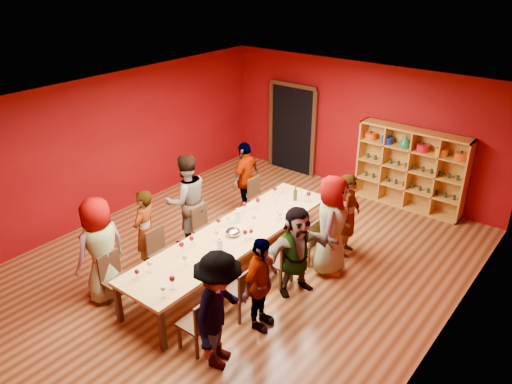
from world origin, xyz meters
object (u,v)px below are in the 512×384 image
person_left_4 (246,178)px  chair_person_right_3 (310,238)px  chair_person_left_4 (258,196)px  spittoon_bowl (233,232)px  shelving_unit (411,165)px  person_right_0 (219,311)px  chair_person_left_0 (115,277)px  person_left_1 (145,231)px  chair_person_right_0 (200,322)px  person_right_4 (349,215)px  chair_person_left_1 (160,251)px  chair_person_right_1 (242,290)px  chair_person_right_4 (330,223)px  person_left_0 (101,249)px  person_right_1 (260,284)px  person_left_2 (187,200)px  wine_bottle (295,195)px  chair_person_left_2 (204,226)px  tasting_table (235,236)px  chair_person_right_2 (282,259)px  person_right_3 (331,225)px  person_right_2 (296,250)px

person_left_4 → chair_person_right_3: person_left_4 is taller
chair_person_left_4 → spittoon_bowl: size_ratio=3.41×
shelving_unit → chair_person_left_4: size_ratio=2.70×
person_right_0 → chair_person_left_4: bearing=10.6°
chair_person_left_0 → person_right_0: 2.24m
shelving_unit → person_left_1: shelving_unit is taller
shelving_unit → chair_person_right_0: bearing=-94.5°
person_right_4 → spittoon_bowl: bearing=130.7°
chair_person_left_1 → chair_person_right_1: (1.82, 0.01, 0.00)m
person_left_1 → chair_person_right_4: person_left_1 is taller
person_left_0 → person_left_1: bearing=-174.2°
person_right_1 → chair_person_left_4: bearing=29.5°
person_left_2 → chair_person_left_4: bearing=-172.4°
shelving_unit → wine_bottle: size_ratio=7.81×
person_left_1 → shelving_unit: bearing=134.1°
chair_person_left_0 → chair_person_left_2: 2.06m
shelving_unit → tasting_table: bearing=-107.9°
chair_person_right_2 → wine_bottle: 1.79m
person_right_4 → chair_person_right_2: bearing=152.4°
person_left_2 → person_right_3: size_ratio=1.00×
tasting_table → chair_person_right_3: size_ratio=5.06×
chair_person_left_4 → person_right_1: bearing=-51.6°
chair_person_left_4 → person_right_0: bearing=-59.0°
tasting_table → chair_person_right_1: (0.91, -0.92, -0.20)m
chair_person_right_3 → spittoon_bowl: bearing=-129.0°
chair_person_right_0 → person_right_4: (0.38, 3.57, 0.31)m
person_right_1 → wine_bottle: bearing=14.9°
chair_person_right_2 → person_right_3: 1.05m
chair_person_right_3 → tasting_table: bearing=-131.5°
chair_person_left_0 → chair_person_right_0: (1.82, 0.05, 0.00)m
person_left_1 → chair_person_right_0: bearing=48.3°
person_left_1 → chair_person_right_2: person_left_1 is taller
person_left_0 → chair_person_left_0: bearing=90.9°
chair_person_left_1 → chair_person_right_1: 1.82m
chair_person_right_2 → chair_person_right_3: same height
shelving_unit → person_right_1: (-0.13, -5.23, -0.22)m
person_left_4 → wine_bottle: size_ratio=5.29×
chair_person_left_0 → chair_person_right_4: same height
person_left_2 → chair_person_right_4: 2.77m
person_right_3 → tasting_table: bearing=106.7°
tasting_table → chair_person_right_2: chair_person_right_2 is taller
person_left_2 → person_right_4: size_ratio=1.13×
person_right_1 → person_left_2: bearing=58.5°
chair_person_right_0 → wine_bottle: size_ratio=2.90×
tasting_table → chair_person_left_1: size_ratio=5.06×
person_right_3 → person_right_0: bearing=158.3°
person_right_1 → chair_person_right_4: person_right_1 is taller
chair_person_right_3 → chair_person_right_4: same height
chair_person_left_0 → person_left_1: (-0.36, 0.97, 0.27)m
person_right_0 → person_right_2: (-0.11, 2.00, -0.10)m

